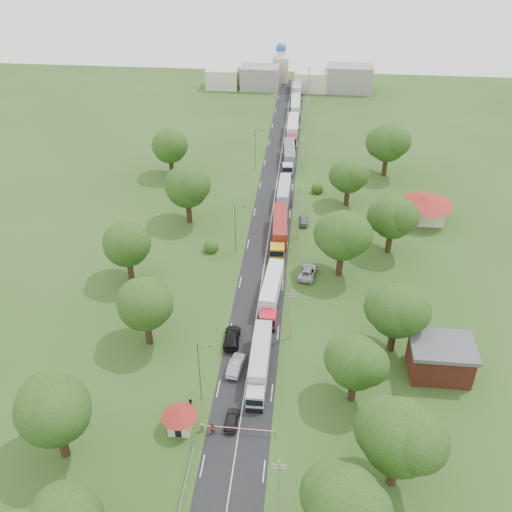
# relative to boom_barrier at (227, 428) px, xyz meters

# --- Properties ---
(ground) EXTENTS (260.00, 260.00, 0.00)m
(ground) POSITION_rel_boom_barrier_xyz_m (1.36, 25.00, -0.89)
(ground) COLOR #294517
(ground) RESTS_ON ground
(road) EXTENTS (8.00, 200.00, 0.04)m
(road) POSITION_rel_boom_barrier_xyz_m (1.36, 45.00, -0.89)
(road) COLOR black
(road) RESTS_ON ground
(boom_barrier) EXTENTS (9.22, 0.35, 1.18)m
(boom_barrier) POSITION_rel_boom_barrier_xyz_m (0.00, 0.00, 0.00)
(boom_barrier) COLOR slate
(boom_barrier) RESTS_ON ground
(guard_booth) EXTENTS (4.40, 4.40, 3.45)m
(guard_booth) POSITION_rel_boom_barrier_xyz_m (-5.84, -0.00, 1.27)
(guard_booth) COLOR beige
(guard_booth) RESTS_ON ground
(guard_rail) EXTENTS (0.10, 17.00, 1.70)m
(guard_rail) POSITION_rel_boom_barrier_xyz_m (-3.64, -10.00, -0.89)
(guard_rail) COLOR slate
(guard_rail) RESTS_ON ground
(info_sign) EXTENTS (0.12, 3.10, 4.10)m
(info_sign) POSITION_rel_boom_barrier_xyz_m (6.56, 60.00, 2.11)
(info_sign) COLOR slate
(info_sign) RESTS_ON ground
(pole_0) EXTENTS (1.60, 0.24, 9.00)m
(pole_0) POSITION_rel_boom_barrier_xyz_m (6.86, -10.00, 3.79)
(pole_0) COLOR gray
(pole_0) RESTS_ON ground
(pole_1) EXTENTS (1.60, 0.24, 9.00)m
(pole_1) POSITION_rel_boom_barrier_xyz_m (6.86, 18.00, 3.79)
(pole_1) COLOR gray
(pole_1) RESTS_ON ground
(pole_2) EXTENTS (1.60, 0.24, 9.00)m
(pole_2) POSITION_rel_boom_barrier_xyz_m (6.86, 46.00, 3.79)
(pole_2) COLOR gray
(pole_2) RESTS_ON ground
(pole_3) EXTENTS (1.60, 0.24, 9.00)m
(pole_3) POSITION_rel_boom_barrier_xyz_m (6.86, 74.00, 3.79)
(pole_3) COLOR gray
(pole_3) RESTS_ON ground
(pole_4) EXTENTS (1.60, 0.24, 9.00)m
(pole_4) POSITION_rel_boom_barrier_xyz_m (6.86, 102.00, 3.79)
(pole_4) COLOR gray
(pole_4) RESTS_ON ground
(pole_5) EXTENTS (1.60, 0.24, 9.00)m
(pole_5) POSITION_rel_boom_barrier_xyz_m (6.86, 130.00, 3.79)
(pole_5) COLOR gray
(pole_5) RESTS_ON ground
(lamp_0) EXTENTS (2.03, 0.22, 10.00)m
(lamp_0) POSITION_rel_boom_barrier_xyz_m (-3.99, 5.00, 4.66)
(lamp_0) COLOR slate
(lamp_0) RESTS_ON ground
(lamp_1) EXTENTS (2.03, 0.22, 10.00)m
(lamp_1) POSITION_rel_boom_barrier_xyz_m (-3.99, 40.00, 4.66)
(lamp_1) COLOR slate
(lamp_1) RESTS_ON ground
(lamp_2) EXTENTS (2.03, 0.22, 10.00)m
(lamp_2) POSITION_rel_boom_barrier_xyz_m (-3.99, 75.00, 4.66)
(lamp_2) COLOR slate
(lamp_2) RESTS_ON ground
(tree_0) EXTENTS (8.80, 8.80, 11.07)m
(tree_0) POSITION_rel_boom_barrier_xyz_m (13.35, -12.84, 6.33)
(tree_0) COLOR #382616
(tree_0) RESTS_ON ground
(tree_1) EXTENTS (9.60, 9.60, 12.05)m
(tree_1) POSITION_rel_boom_barrier_xyz_m (19.34, -4.83, 6.96)
(tree_1) COLOR #382616
(tree_1) RESTS_ON ground
(tree_2) EXTENTS (8.00, 8.00, 10.10)m
(tree_2) POSITION_rel_boom_barrier_xyz_m (15.35, 7.14, 5.70)
(tree_2) COLOR #382616
(tree_2) RESTS_ON ground
(tree_3) EXTENTS (8.80, 8.80, 11.07)m
(tree_3) POSITION_rel_boom_barrier_xyz_m (21.35, 17.16, 6.33)
(tree_3) COLOR #382616
(tree_3) RESTS_ON ground
(tree_4) EXTENTS (9.60, 9.60, 12.05)m
(tree_4) POSITION_rel_boom_barrier_xyz_m (14.34, 35.17, 6.96)
(tree_4) COLOR #382616
(tree_4) RESTS_ON ground
(tree_5) EXTENTS (8.80, 8.80, 11.07)m
(tree_5) POSITION_rel_boom_barrier_xyz_m (23.35, 43.16, 6.33)
(tree_5) COLOR #382616
(tree_5) RESTS_ON ground
(tree_6) EXTENTS (8.00, 8.00, 10.10)m
(tree_6) POSITION_rel_boom_barrier_xyz_m (16.35, 60.14, 5.70)
(tree_6) COLOR #382616
(tree_6) RESTS_ON ground
(tree_7) EXTENTS (9.60, 9.60, 12.05)m
(tree_7) POSITION_rel_boom_barrier_xyz_m (25.34, 75.17, 6.96)
(tree_7) COLOR #382616
(tree_7) RESTS_ON ground
(tree_9) EXTENTS (9.60, 9.60, 12.05)m
(tree_9) POSITION_rel_boom_barrier_xyz_m (-18.66, -4.83, 6.96)
(tree_9) COLOR #382616
(tree_9) RESTS_ON ground
(tree_10) EXTENTS (8.80, 8.80, 11.07)m
(tree_10) POSITION_rel_boom_barrier_xyz_m (-13.65, 15.16, 6.33)
(tree_10) COLOR #382616
(tree_10) RESTS_ON ground
(tree_11) EXTENTS (8.80, 8.80, 11.07)m
(tree_11) POSITION_rel_boom_barrier_xyz_m (-20.65, 30.16, 6.33)
(tree_11) COLOR #382616
(tree_11) RESTS_ON ground
(tree_12) EXTENTS (9.60, 9.60, 12.05)m
(tree_12) POSITION_rel_boom_barrier_xyz_m (-14.66, 50.17, 6.96)
(tree_12) COLOR #382616
(tree_12) RESTS_ON ground
(tree_13) EXTENTS (8.80, 8.80, 11.07)m
(tree_13) POSITION_rel_boom_barrier_xyz_m (-22.65, 70.16, 6.33)
(tree_13) COLOR #382616
(tree_13) RESTS_ON ground
(house_brick) EXTENTS (8.60, 6.60, 5.20)m
(house_brick) POSITION_rel_boom_barrier_xyz_m (27.36, 13.00, 1.76)
(house_brick) COLOR maroon
(house_brick) RESTS_ON ground
(house_cream) EXTENTS (10.08, 10.08, 5.80)m
(house_cream) POSITION_rel_boom_barrier_xyz_m (31.36, 55.00, 2.75)
(house_cream) COLOR beige
(house_cream) RESTS_ON ground
(distant_town) EXTENTS (52.00, 8.00, 8.00)m
(distant_town) POSITION_rel_boom_barrier_xyz_m (2.04, 135.00, 2.60)
(distant_town) COLOR gray
(distant_town) RESTS_ON ground
(church) EXTENTS (5.00, 5.00, 12.30)m
(church) POSITION_rel_boom_barrier_xyz_m (-2.64, 143.00, 4.50)
(church) COLOR beige
(church) RESTS_ON ground
(truck_0) EXTENTS (2.44, 13.95, 3.87)m
(truck_0) POSITION_rel_boom_barrier_xyz_m (2.99, 10.55, 1.16)
(truck_0) COLOR #B8B8B8
(truck_0) RESTS_ON ground
(truck_1) EXTENTS (3.20, 14.25, 3.93)m
(truck_1) POSITION_rel_boom_barrier_xyz_m (3.36, 26.12, 1.20)
(truck_1) COLOR red
(truck_1) RESTS_ON ground
(truck_2) EXTENTS (3.24, 15.21, 4.20)m
(truck_2) POSITION_rel_boom_barrier_xyz_m (3.48, 44.97, 1.34)
(truck_2) COLOR gold
(truck_2) RESTS_ON ground
(truck_3) EXTENTS (2.39, 13.46, 3.73)m
(truck_3) POSITION_rel_boom_barrier_xyz_m (3.35, 59.66, 1.09)
(truck_3) COLOR #193398
(truck_3) RESTS_ON ground
(truck_4) EXTENTS (3.21, 14.30, 3.95)m
(truck_4) POSITION_rel_boom_barrier_xyz_m (3.52, 78.93, 1.20)
(truck_4) COLOR silver
(truck_4) RESTS_ON ground
(truck_5) EXTENTS (2.74, 15.56, 4.31)m
(truck_5) POSITION_rel_boom_barrier_xyz_m (3.54, 95.05, 1.40)
(truck_5) COLOR #A91A22
(truck_5) RESTS_ON ground
(truck_6) EXTENTS (2.90, 14.49, 4.01)m
(truck_6) POSITION_rel_boom_barrier_xyz_m (3.55, 111.58, 1.24)
(truck_6) COLOR #235D2F
(truck_6) RESTS_ON ground
(truck_7) EXTENTS (2.92, 14.55, 4.03)m
(truck_7) POSITION_rel_boom_barrier_xyz_m (3.47, 128.61, 1.24)
(truck_7) COLOR #B9B9B9
(truck_7) RESTS_ON ground
(car_lane_front) EXTENTS (1.65, 3.97, 1.34)m
(car_lane_front) POSITION_rel_boom_barrier_xyz_m (0.36, 1.50, -0.22)
(car_lane_front) COLOR black
(car_lane_front) RESTS_ON ground
(car_lane_mid) EXTENTS (2.38, 5.13, 1.63)m
(car_lane_mid) POSITION_rel_boom_barrier_xyz_m (-0.31, 10.82, -0.08)
(car_lane_mid) COLOR gray
(car_lane_mid) RESTS_ON ground
(car_lane_rear) EXTENTS (2.45, 5.66, 1.62)m
(car_lane_rear) POSITION_rel_boom_barrier_xyz_m (-1.64, 16.42, -0.08)
(car_lane_rear) COLOR black
(car_lane_rear) RESTS_ON ground
(car_verge_near) EXTENTS (3.49, 6.06, 1.59)m
(car_verge_near) POSITION_rel_boom_barrier_xyz_m (9.00, 34.14, -0.10)
(car_verge_near) COLOR #B5B5B5
(car_verge_near) RESTS_ON ground
(car_verge_far) EXTENTS (2.06, 4.52, 1.51)m
(car_verge_far) POSITION_rel_boom_barrier_xyz_m (7.74, 51.65, -0.14)
(car_verge_far) COLOR slate
(car_verge_far) RESTS_ON ground
(pedestrian_near) EXTENTS (0.76, 0.70, 1.74)m
(pedestrian_near) POSITION_rel_boom_barrier_xyz_m (-1.75, -0.36, -0.02)
(pedestrian_near) COLOR gray
(pedestrian_near) RESTS_ON ground
(pedestrian_booth) EXTENTS (1.04, 1.15, 1.92)m
(pedestrian_booth) POSITION_rel_boom_barrier_xyz_m (-5.14, 3.00, 0.07)
(pedestrian_booth) COLOR gray
(pedestrian_booth) RESTS_ON ground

